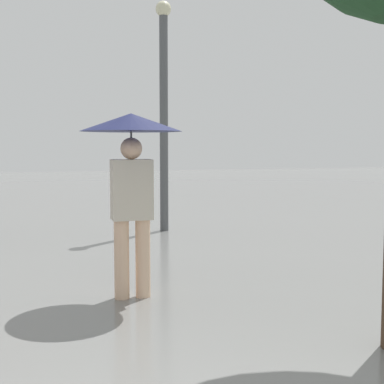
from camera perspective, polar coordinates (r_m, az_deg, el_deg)
name	(u,v)px	position (r m, az deg, el deg)	size (l,w,h in m)	color
pedestrian	(131,154)	(5.25, -6.49, 4.02)	(0.99, 0.99, 1.82)	beige
street_lamp	(164,102)	(9.47, -3.03, 9.55)	(0.27, 0.27, 3.99)	#515456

